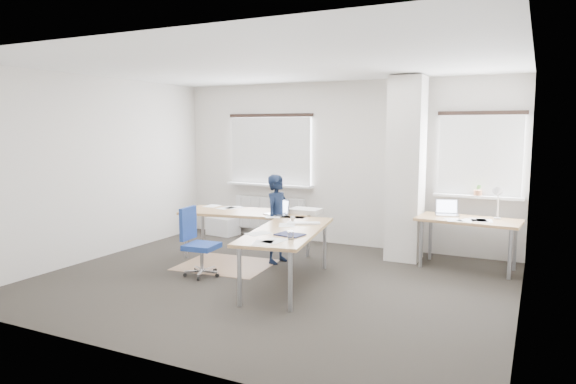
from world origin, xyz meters
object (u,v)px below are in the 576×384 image
at_px(desk_main, 269,222).
at_px(task_chair, 200,257).
at_px(person, 278,219).
at_px(desk_side, 469,222).

bearing_deg(desk_main, task_chair, -146.69).
distance_m(task_chair, person, 1.34).
xyz_separation_m(task_chair, person, (0.64, 1.10, 0.40)).
relative_size(desk_main, task_chair, 2.98).
xyz_separation_m(desk_main, person, (-0.08, 0.43, -0.03)).
height_order(desk_main, desk_side, desk_side).
bearing_deg(task_chair, person, 55.22).
distance_m(desk_main, person, 0.44).
bearing_deg(person, desk_main, -161.86).
height_order(task_chair, person, person).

